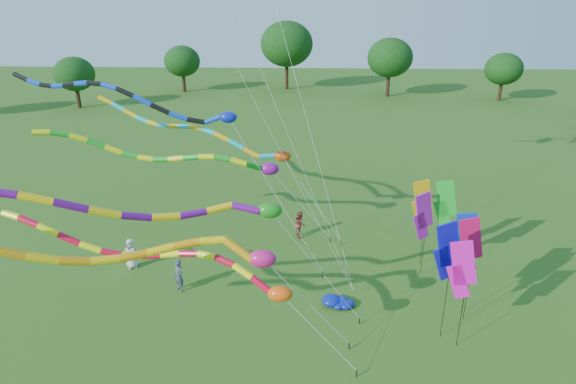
{
  "coord_description": "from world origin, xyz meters",
  "views": [
    {
      "loc": [
        0.25,
        -14.76,
        12.83
      ],
      "look_at": [
        -0.55,
        4.89,
        4.8
      ],
      "focal_mm": 30.0,
      "sensor_mm": 36.0,
      "label": 1
    }
  ],
  "objects_px": {
    "tube_kite_red": "(176,262)",
    "person_c": "(300,224)",
    "person_a": "(131,254)",
    "person_b": "(179,275)",
    "tube_kite_orange": "(120,252)",
    "blue_nylon_heap": "(339,301)"
  },
  "relations": [
    {
      "from": "tube_kite_red",
      "to": "tube_kite_orange",
      "type": "xyz_separation_m",
      "value": [
        -1.25,
        -1.82,
        1.43
      ]
    },
    {
      "from": "person_a",
      "to": "person_c",
      "type": "xyz_separation_m",
      "value": [
        8.44,
        3.8,
        -0.03
      ]
    },
    {
      "from": "person_c",
      "to": "tube_kite_orange",
      "type": "bearing_deg",
      "value": 136.45
    },
    {
      "from": "tube_kite_red",
      "to": "person_b",
      "type": "xyz_separation_m",
      "value": [
        -1.09,
        3.66,
        -2.9
      ]
    },
    {
      "from": "person_c",
      "to": "person_a",
      "type": "bearing_deg",
      "value": 97.59
    },
    {
      "from": "blue_nylon_heap",
      "to": "person_b",
      "type": "bearing_deg",
      "value": 173.56
    },
    {
      "from": "person_a",
      "to": "person_b",
      "type": "relative_size",
      "value": 0.99
    },
    {
      "from": "tube_kite_red",
      "to": "person_c",
      "type": "bearing_deg",
      "value": 77.62
    },
    {
      "from": "blue_nylon_heap",
      "to": "person_a",
      "type": "distance_m",
      "value": 10.7
    },
    {
      "from": "person_a",
      "to": "tube_kite_orange",
      "type": "bearing_deg",
      "value": -91.14
    },
    {
      "from": "tube_kite_orange",
      "to": "person_c",
      "type": "distance_m",
      "value": 13.33
    },
    {
      "from": "person_a",
      "to": "person_c",
      "type": "relative_size",
      "value": 1.04
    },
    {
      "from": "person_a",
      "to": "person_b",
      "type": "height_order",
      "value": "person_b"
    },
    {
      "from": "blue_nylon_heap",
      "to": "person_b",
      "type": "xyz_separation_m",
      "value": [
        -7.4,
        0.84,
        0.61
      ]
    },
    {
      "from": "person_b",
      "to": "person_c",
      "type": "distance_m",
      "value": 7.98
    },
    {
      "from": "person_a",
      "to": "person_b",
      "type": "bearing_deg",
      "value": -55.26
    },
    {
      "from": "person_b",
      "to": "person_c",
      "type": "bearing_deg",
      "value": 89.1
    },
    {
      "from": "blue_nylon_heap",
      "to": "person_b",
      "type": "distance_m",
      "value": 7.48
    },
    {
      "from": "person_a",
      "to": "person_b",
      "type": "distance_m",
      "value": 3.5
    },
    {
      "from": "tube_kite_red",
      "to": "person_a",
      "type": "distance_m",
      "value": 7.48
    },
    {
      "from": "tube_kite_orange",
      "to": "person_a",
      "type": "xyz_separation_m",
      "value": [
        -2.75,
        7.43,
        -4.34
      ]
    },
    {
      "from": "tube_kite_red",
      "to": "person_b",
      "type": "bearing_deg",
      "value": 119.53
    }
  ]
}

